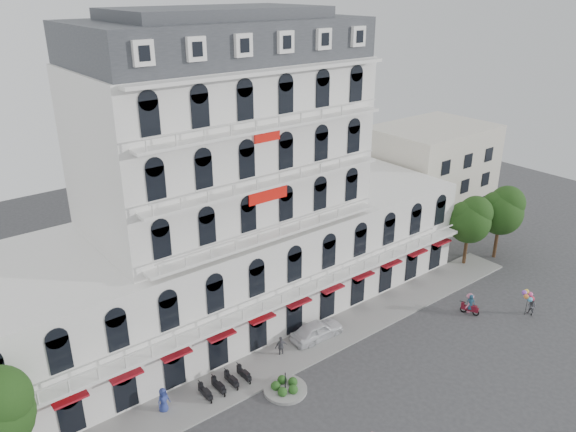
# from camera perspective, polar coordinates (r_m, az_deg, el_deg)

# --- Properties ---
(ground) EXTENTS (120.00, 120.00, 0.00)m
(ground) POSITION_cam_1_polar(r_m,az_deg,el_deg) (41.02, 8.75, -19.70)
(ground) COLOR #38383A
(ground) RESTS_ON ground
(sidewalk) EXTENTS (53.00, 4.00, 0.16)m
(sidewalk) POSITION_cam_1_polar(r_m,az_deg,el_deg) (46.00, 0.39, -13.88)
(sidewalk) COLOR gray
(sidewalk) RESTS_ON ground
(main_building) EXTENTS (45.00, 15.00, 25.80)m
(main_building) POSITION_cam_1_polar(r_m,az_deg,el_deg) (47.67, -6.35, 0.97)
(main_building) COLOR silver
(main_building) RESTS_ON ground
(flank_building_east) EXTENTS (14.00, 10.00, 12.00)m
(flank_building_east) POSITION_cam_1_polar(r_m,az_deg,el_deg) (69.78, 14.17, 4.04)
(flank_building_east) COLOR beige
(flank_building_east) RESTS_ON ground
(traffic_island) EXTENTS (3.20, 3.20, 1.60)m
(traffic_island) POSITION_cam_1_polar(r_m,az_deg,el_deg) (42.58, -0.28, -17.06)
(traffic_island) COLOR gray
(traffic_island) RESTS_ON ground
(parked_scooter_row) EXTENTS (4.40, 1.80, 1.10)m
(parked_scooter_row) POSITION_cam_1_polar(r_m,az_deg,el_deg) (43.08, -6.36, -17.12)
(parked_scooter_row) COLOR black
(parked_scooter_row) RESTS_ON ground
(tree_east_inner) EXTENTS (4.40, 4.37, 7.57)m
(tree_east_inner) POSITION_cam_1_polar(r_m,az_deg,el_deg) (60.08, 18.01, -0.24)
(tree_east_inner) COLOR #382314
(tree_east_inner) RESTS_ON ground
(tree_east_outer) EXTENTS (4.65, 4.65, 8.05)m
(tree_east_outer) POSITION_cam_1_polar(r_m,az_deg,el_deg) (62.69, 20.88, 0.65)
(tree_east_outer) COLOR #382314
(tree_east_outer) RESTS_ON ground
(parked_car) EXTENTS (4.77, 2.01, 1.61)m
(parked_car) POSITION_cam_1_polar(r_m,az_deg,el_deg) (47.52, 2.96, -11.50)
(parked_car) COLOR white
(parked_car) RESTS_ON ground
(rider_east) EXTENTS (0.88, 1.63, 1.96)m
(rider_east) POSITION_cam_1_polar(r_m,az_deg,el_deg) (53.07, 18.04, -8.57)
(rider_east) COLOR maroon
(rider_east) RESTS_ON ground
(pedestrian_left) EXTENTS (1.04, 0.78, 1.94)m
(pedestrian_left) POSITION_cam_1_polar(r_m,az_deg,el_deg) (41.38, -12.54, -17.82)
(pedestrian_left) COLOR navy
(pedestrian_left) RESTS_ON ground
(pedestrian_mid) EXTENTS (1.09, 0.64, 1.74)m
(pedestrian_mid) POSITION_cam_1_polar(r_m,az_deg,el_deg) (45.52, -0.71, -13.10)
(pedestrian_mid) COLOR #57585F
(pedestrian_mid) RESTS_ON ground
(pedestrian_right) EXTENTS (1.33, 0.93, 1.89)m
(pedestrian_right) POSITION_cam_1_polar(r_m,az_deg,el_deg) (53.31, 17.95, -8.41)
(pedestrian_right) COLOR #D06E8E
(pedestrian_right) RESTS_ON ground
(balloon_vendor) EXTENTS (1.29, 1.23, 2.45)m
(balloon_vendor) POSITION_cam_1_polar(r_m,az_deg,el_deg) (54.60, 23.41, -8.08)
(balloon_vendor) COLOR slate
(balloon_vendor) RESTS_ON ground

